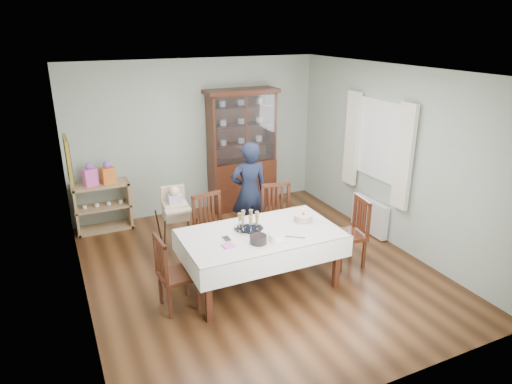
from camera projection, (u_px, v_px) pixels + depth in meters
floor at (258, 269)px, 6.41m from camera, size 5.00×5.00×0.00m
room_shell at (241, 142)px, 6.27m from camera, size 5.00×5.00×5.00m
dining_table at (261, 259)px, 5.88m from camera, size 2.00×1.15×0.76m
china_cabinet at (242, 148)px, 8.24m from camera, size 1.30×0.48×2.18m
sideboard at (103, 207)px, 7.52m from camera, size 0.90×0.38×0.80m
picture_frame at (68, 160)px, 5.64m from camera, size 0.04×0.48×0.58m
window at (380, 140)px, 7.01m from camera, size 0.04×1.02×1.22m
curtain_left at (404, 157)px, 6.49m from camera, size 0.07×0.30×1.55m
curtain_right at (352, 138)px, 7.55m from camera, size 0.07×0.30×1.55m
radiator at (370, 216)px, 7.42m from camera, size 0.10×0.80×0.55m
chair_far_left at (214, 246)px, 6.40m from camera, size 0.53×0.53×1.03m
chair_far_right at (279, 234)px, 6.77m from camera, size 0.54×0.54×1.03m
chair_end_left at (177, 287)px, 5.45m from camera, size 0.46×0.46×0.95m
chair_end_right at (348, 245)px, 6.45m from camera, size 0.50×0.50×0.98m
woman at (249, 192)px, 7.04m from camera, size 0.63×0.46×1.59m
high_chair at (177, 227)px, 6.74m from camera, size 0.50×0.50×1.05m
champagne_tray at (249, 225)px, 5.81m from camera, size 0.38×0.38×0.23m
birthday_cake at (303, 218)px, 6.04m from camera, size 0.28×0.28×0.19m
plate_stack_dark at (258, 239)px, 5.46m from camera, size 0.22×0.22×0.10m
plate_stack_white at (277, 237)px, 5.54m from camera, size 0.21×0.21×0.09m
napkin_stack at (228, 246)px, 5.39m from camera, size 0.15×0.15×0.02m
cutlery at (224, 239)px, 5.56m from camera, size 0.11×0.15×0.01m
cake_knife at (295, 237)px, 5.61m from camera, size 0.22×0.18×0.01m
gift_bag_pink at (90, 175)px, 7.25m from camera, size 0.23×0.19×0.38m
gift_bag_orange at (108, 173)px, 7.36m from camera, size 0.23×0.18×0.37m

